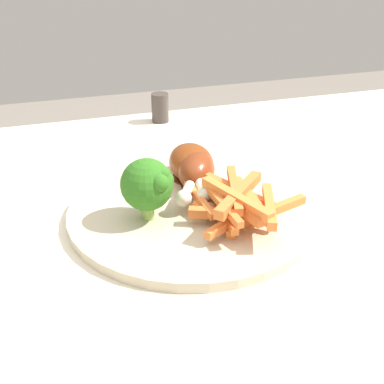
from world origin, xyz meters
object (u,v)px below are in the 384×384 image
dinner_plate (192,211)px  broccoli_floret_front (148,184)px  pepper_shaker (160,108)px  chicken_drumstick_far (192,164)px  carrot_fries_pile (238,204)px  dining_table (143,307)px  chicken_drumstick_near (196,173)px

dinner_plate → broccoli_floret_front: size_ratio=4.04×
pepper_shaker → chicken_drumstick_far: bearing=84.8°
carrot_fries_pile → pepper_shaker: size_ratio=3.01×
dining_table → chicken_drumstick_far: size_ratio=9.20×
dinner_plate → carrot_fries_pile: (-0.04, 0.05, 0.03)m
broccoli_floret_front → chicken_drumstick_near: bearing=-142.5°
carrot_fries_pile → chicken_drumstick_near: bearing=-78.1°
broccoli_floret_front → chicken_drumstick_far: 0.11m
chicken_drumstick_near → dining_table: bearing=40.0°
broccoli_floret_front → pepper_shaker: size_ratio=1.44×
dining_table → pepper_shaker: size_ratio=25.71×
chicken_drumstick_near → pepper_shaker: size_ratio=2.23×
broccoli_floret_front → pepper_shaker: 0.36m
dining_table → carrot_fries_pile: size_ratio=8.55×
dinner_plate → pepper_shaker: bearing=-97.9°
dining_table → pepper_shaker: pepper_shaker is taller
carrot_fries_pile → pepper_shaker: bearing=-91.1°
carrot_fries_pile → chicken_drumstick_near: size_ratio=1.35×
dining_table → dinner_plate: 0.13m
broccoli_floret_front → dinner_plate: bearing=-169.5°
broccoli_floret_front → chicken_drumstick_near: 0.10m
carrot_fries_pile → chicken_drumstick_far: 0.12m
dinner_plate → chicken_drumstick_near: 0.06m
dining_table → dinner_plate: (-0.07, -0.03, 0.10)m
dining_table → dinner_plate: size_ratio=4.40×
pepper_shaker → dining_table: bearing=72.0°
carrot_fries_pile → chicken_drumstick_near: (0.02, -0.09, -0.00)m
dining_table → broccoli_floret_front: size_ratio=17.80×
chicken_drumstick_near → pepper_shaker: 0.29m
carrot_fries_pile → pepper_shaker: 0.38m
chicken_drumstick_near → chicken_drumstick_far: (-0.00, -0.02, 0.00)m
dining_table → chicken_drumstick_far: bearing=-132.8°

